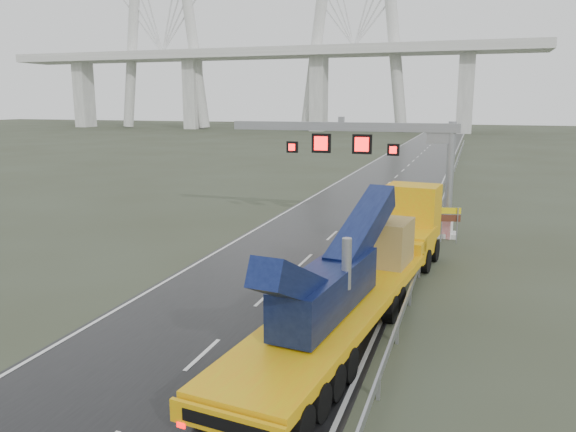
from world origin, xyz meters
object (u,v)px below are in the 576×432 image
(sign_gantry, at_px, (373,146))
(striped_barrier, at_px, (446,229))
(exit_sign_pair, at_px, (450,218))
(heavy_haul_truck, at_px, (373,258))

(sign_gantry, xyz_separation_m, striped_barrier, (4.80, -0.39, -5.02))
(exit_sign_pair, xyz_separation_m, striped_barrier, (-0.20, 1.03, -0.94))
(sign_gantry, bearing_deg, striped_barrier, -4.67)
(sign_gantry, relative_size, exit_sign_pair, 6.80)
(heavy_haul_truck, height_order, striped_barrier, heavy_haul_truck)
(heavy_haul_truck, xyz_separation_m, striped_barrier, (2.44, 12.45, -1.29))
(sign_gantry, relative_size, striped_barrier, 12.61)
(sign_gantry, height_order, exit_sign_pair, sign_gantry)
(exit_sign_pair, bearing_deg, heavy_haul_truck, -114.91)
(striped_barrier, bearing_deg, heavy_haul_truck, -80.35)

